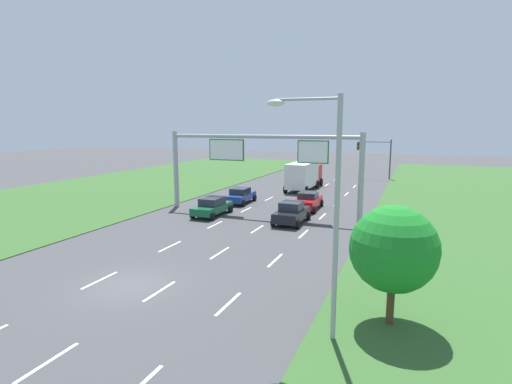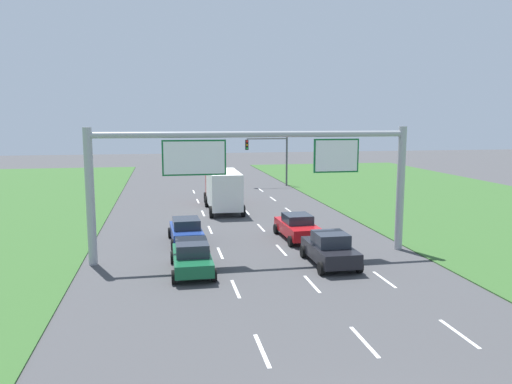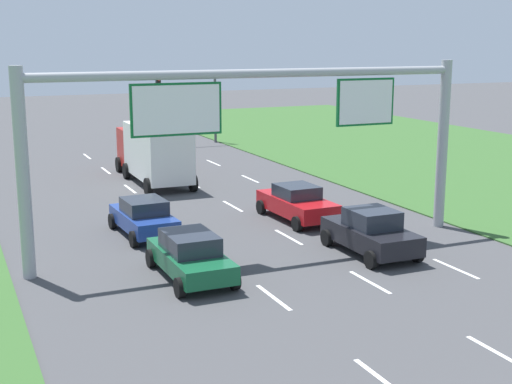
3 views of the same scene
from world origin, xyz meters
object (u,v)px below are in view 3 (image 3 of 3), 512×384
Objects in this scene: car_far_ahead at (371,232)px; sign_gantry at (260,121)px; box_truck at (153,151)px; car_mid_lane at (297,203)px; car_near_red at (190,255)px; car_lead_silver at (144,217)px; traffic_light_mast at (191,93)px.

sign_gantry reaches higher than car_far_ahead.
car_far_ahead is 0.50× the size of box_truck.
car_mid_lane is 0.26× the size of sign_gantry.
car_near_red is 5.83m from sign_gantry.
box_truck is (3.46, 16.56, 0.98)m from car_near_red.
car_lead_silver is 11.31m from box_truck.
car_near_red is at bearing -148.28° from sign_gantry.
sign_gantry is (3.54, -3.66, 4.11)m from car_lead_silver.
traffic_light_mast reaches higher than car_mid_lane.
car_lead_silver is 0.94× the size of car_mid_lane.
car_mid_lane reaches higher than car_lead_silver.
sign_gantry is at bearing -48.28° from car_lead_silver.
traffic_light_mast is at bearing 76.33° from sign_gantry.
car_far_ahead is at bearing -77.23° from box_truck.
car_near_red is 8.81m from car_mid_lane.
car_lead_silver is 0.76× the size of traffic_light_mast.
traffic_light_mast is (3.49, 24.53, 3.09)m from car_mid_lane.
car_mid_lane is (6.84, -0.28, 0.01)m from car_lead_silver.
car_near_red is at bearing -92.17° from car_lead_silver.
car_far_ahead is (7.00, -0.09, 0.04)m from car_near_red.
box_truck is at bearing -116.86° from traffic_light_mast.
car_mid_lane is 1.08× the size of car_far_ahead.
box_truck reaches higher than car_lead_silver.
car_near_red is 1.03× the size of car_lead_silver.
car_near_red is 1.05× the size of car_far_ahead.
box_truck is at bearing 69.76° from car_lead_silver.
car_near_red is 5.84m from car_lead_silver.
car_far_ahead reaches higher than car_near_red.
car_far_ahead is 17.05m from box_truck.
car_far_ahead is (0.17, -5.65, 0.04)m from car_mid_lane.
car_far_ahead is 30.51m from traffic_light_mast.
traffic_light_mast is (10.33, 24.25, 3.10)m from car_lead_silver.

